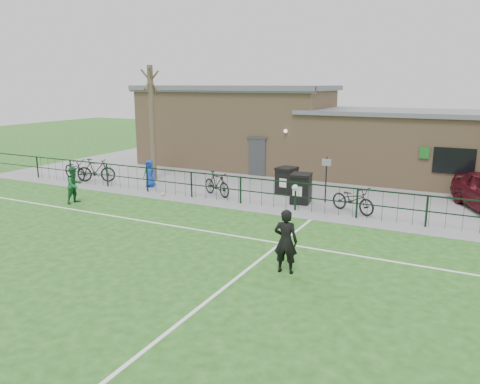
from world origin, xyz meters
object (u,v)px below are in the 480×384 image
at_px(wheelie_bin_right, 301,189).
at_px(outfield_player, 74,185).
at_px(bicycle_e, 353,199).
at_px(wheelie_bin_left, 287,181).
at_px(spectator_child, 150,174).
at_px(bicycle_b, 96,170).
at_px(sign_post, 326,180).
at_px(bicycle_a, 75,169).
at_px(ball_ground, 163,194).
at_px(bicycle_d, 217,184).
at_px(bare_tree, 152,124).

relative_size(wheelie_bin_right, outfield_player, 0.76).
bearing_deg(bicycle_e, wheelie_bin_left, 86.46).
xyz_separation_m(wheelie_bin_right, spectator_child, (-7.84, -0.34, 0.07)).
distance_m(wheelie_bin_left, wheelie_bin_right, 1.87).
relative_size(wheelie_bin_left, bicycle_b, 0.57).
bearing_deg(sign_post, bicycle_a, -174.91).
relative_size(bicycle_e, ball_ground, 10.31).
distance_m(bicycle_b, bicycle_d, 7.22).
bearing_deg(sign_post, bare_tree, 176.25).
relative_size(wheelie_bin_left, bicycle_a, 0.56).
relative_size(sign_post, outfield_player, 1.26).
relative_size(bare_tree, bicycle_d, 3.19).
bearing_deg(bicycle_d, bicycle_a, 114.87).
xyz_separation_m(bare_tree, sign_post, (9.70, -0.64, -1.98)).
bearing_deg(bicycle_d, wheelie_bin_right, -58.57).
relative_size(wheelie_bin_right, bicycle_a, 0.58).
xyz_separation_m(bicycle_b, bicycle_e, (13.50, 0.13, -0.08)).
xyz_separation_m(wheelie_bin_right, bicycle_e, (2.38, -0.50, -0.07)).
bearing_deg(bicycle_e, bicycle_d, 114.45).
bearing_deg(outfield_player, bicycle_e, -66.32).
height_order(bicycle_d, bicycle_e, bicycle_d).
xyz_separation_m(wheelie_bin_left, wheelie_bin_right, (1.22, -1.42, 0.02)).
relative_size(wheelie_bin_left, wheelie_bin_right, 0.96).
relative_size(sign_post, bicycle_d, 1.06).
bearing_deg(bicycle_e, bare_tree, 105.55).
relative_size(spectator_child, outfield_player, 0.85).
bearing_deg(bicycle_e, spectator_child, 113.62).
bearing_deg(bare_tree, bicycle_b, -140.92).
xyz_separation_m(bicycle_b, spectator_child, (3.28, 0.29, 0.06)).
bearing_deg(sign_post, wheelie_bin_left, 159.51).
distance_m(sign_post, bicycle_d, 4.95).
xyz_separation_m(bicycle_a, bicycle_e, (15.06, 0.09, -0.01)).
distance_m(spectator_child, ball_ground, 2.27).
relative_size(bicycle_b, bicycle_e, 1.00).
bearing_deg(wheelie_bin_right, wheelie_bin_left, 121.64).
xyz_separation_m(bicycle_d, ball_ground, (-2.19, -1.17, -0.49)).
bearing_deg(bicycle_a, bicycle_b, -74.96).
distance_m(wheelie_bin_left, sign_post, 2.31).
bearing_deg(outfield_player, sign_post, -58.18).
distance_m(spectator_child, outfield_player, 4.13).
distance_m(wheelie_bin_right, ball_ground, 6.33).
height_order(bicycle_b, bicycle_e, bicycle_b).
xyz_separation_m(bare_tree, bicycle_d, (4.89, -1.75, -2.42)).
bearing_deg(wheelie_bin_right, bicycle_d, 178.14).
bearing_deg(ball_ground, bare_tree, 132.78).
relative_size(wheelie_bin_right, bicycle_b, 0.59).
bearing_deg(outfield_player, wheelie_bin_left, -48.00).
bearing_deg(bicycle_d, ball_ground, 142.32).
relative_size(wheelie_bin_right, sign_post, 0.60).
bearing_deg(bicycle_a, bare_tree, -48.05).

